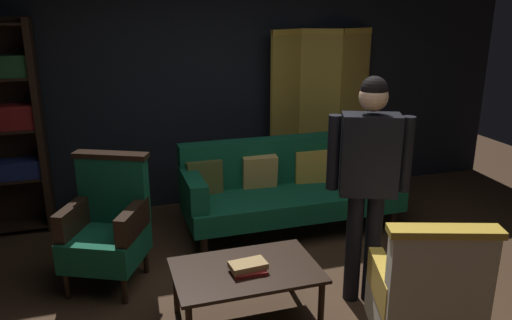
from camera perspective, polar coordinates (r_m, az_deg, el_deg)
name	(u,v)px	position (r m, az deg, el deg)	size (l,w,h in m)	color
ground_plane	(289,317)	(3.82, 3.77, -17.26)	(10.00, 10.00, 0.00)	#3D2819
back_wall	(210,77)	(5.55, -5.19, 9.32)	(7.20, 0.10, 2.80)	black
folding_screen	(320,111)	(5.83, 7.20, 5.50)	(1.28, 0.24, 1.90)	#B29338
velvet_couch	(289,184)	(5.01, 3.76, -2.70)	(2.12, 0.78, 0.88)	black
coffee_table	(246,275)	(3.57, -1.13, -12.83)	(1.00, 0.64, 0.42)	black
armchair_gilt_accent	(426,302)	(3.24, 18.62, -14.91)	(0.73, 0.73, 1.04)	gold
armchair_wing_left	(108,225)	(4.18, -16.41, -7.09)	(0.77, 0.77, 1.04)	black
standing_figure	(368,172)	(3.66, 12.56, -1.30)	(0.55, 0.35, 1.70)	black
potted_plant	(122,184)	(5.19, -14.86, -2.68)	(0.48, 0.48, 0.77)	brown
book_red_leather	(248,270)	(3.51, -0.91, -12.28)	(0.22, 0.19, 0.03)	maroon
book_tan_leather	(248,265)	(3.49, -0.91, -11.80)	(0.25, 0.14, 0.04)	#9E7A47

